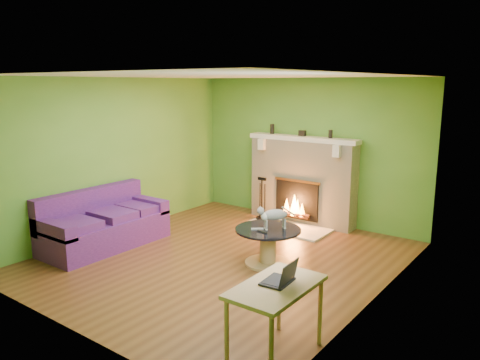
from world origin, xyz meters
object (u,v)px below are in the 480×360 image
object	(u,v)px
desk	(276,294)
cat	(275,217)
coffee_table	(268,244)
sofa	(103,225)

from	to	relation	value
desk	cat	bearing A→B (deg)	122.64
desk	cat	distance (m)	2.28
coffee_table	cat	world-z (taller)	cat
sofa	desk	distance (m)	3.94
coffee_table	desk	xyz separation A→B (m)	(1.31, -1.87, 0.33)
sofa	cat	xyz separation A→B (m)	(2.58, 0.93, 0.35)
sofa	coffee_table	bearing A→B (deg)	19.42
sofa	cat	distance (m)	2.76
desk	sofa	bearing A→B (deg)	165.48
coffee_table	cat	size ratio (longest dim) A/B	1.72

